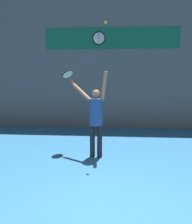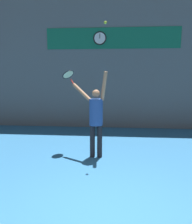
# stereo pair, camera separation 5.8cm
# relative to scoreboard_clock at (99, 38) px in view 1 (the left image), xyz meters

# --- Properties ---
(back_wall) EXTENTS (18.00, 0.10, 5.00)m
(back_wall) POSITION_rel_scoreboard_clock_xyz_m (0.48, 0.08, -0.96)
(back_wall) COLOR slate
(back_wall) RESTS_ON ground_plane
(sponsor_banner) EXTENTS (5.04, 0.02, 0.78)m
(sponsor_banner) POSITION_rel_scoreboard_clock_xyz_m (0.48, 0.02, -0.00)
(sponsor_banner) COLOR #146B4C
(scoreboard_clock) EXTENTS (0.50, 0.05, 0.50)m
(scoreboard_clock) POSITION_rel_scoreboard_clock_xyz_m (0.00, 0.00, 0.00)
(scoreboard_clock) COLOR white
(tennis_player) EXTENTS (0.97, 0.60, 2.19)m
(tennis_player) POSITION_rel_scoreboard_clock_xyz_m (0.11, -3.19, -2.38)
(tennis_player) COLOR black
(tennis_player) RESTS_ON ground_plane
(tennis_racket) EXTENTS (0.43, 0.44, 0.39)m
(tennis_racket) POSITION_rel_scoreboard_clock_xyz_m (-0.67, -2.67, -1.36)
(tennis_racket) COLOR red
(tennis_ball) EXTENTS (0.07, 0.07, 0.07)m
(tennis_ball) POSITION_rel_scoreboard_clock_xyz_m (0.35, -3.35, -0.19)
(tennis_ball) COLOR #CCDB2D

